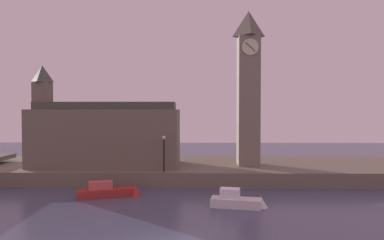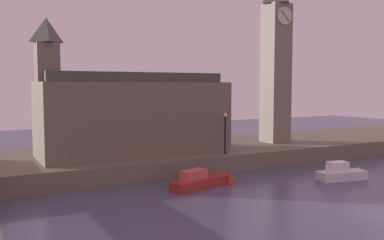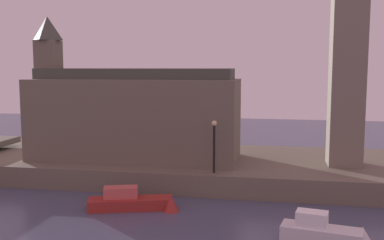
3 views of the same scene
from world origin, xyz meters
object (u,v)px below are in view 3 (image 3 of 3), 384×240
boat_dinghy_red (139,202)px  boat_ferry_white (329,232)px  parliament_hall (131,114)px  streetlamp (214,140)px  clock_tower (348,43)px

boat_dinghy_red → boat_ferry_white: boat_ferry_white is taller
parliament_hall → streetlamp: (6.95, -3.83, -1.18)m
parliament_hall → boat_ferry_white: bearing=-38.4°
boat_dinghy_red → clock_tower: bearing=32.1°
boat_dinghy_red → boat_ferry_white: (10.62, -3.09, 0.04)m
parliament_hall → streetlamp: size_ratio=4.49×
clock_tower → streetlamp: bearing=-154.4°
clock_tower → streetlamp: (-8.82, -4.23, -6.41)m
streetlamp → boat_ferry_white: streetlamp is taller
clock_tower → boat_dinghy_red: bearing=-147.9°
clock_tower → boat_ferry_white: (-2.22, -11.16, -9.63)m
parliament_hall → boat_ferry_white: parliament_hall is taller
clock_tower → boat_dinghy_red: (-12.84, -8.07, -9.67)m
clock_tower → streetlamp: clock_tower is taller
clock_tower → parliament_hall: clock_tower is taller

